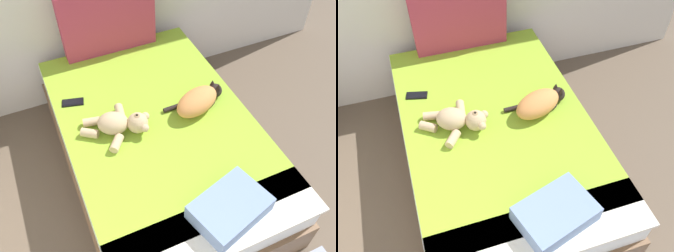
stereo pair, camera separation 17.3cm
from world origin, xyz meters
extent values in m
plane|color=brown|center=(1.75, 1.81, 0.00)|extent=(9.03, 9.03, 0.00)
cube|color=brown|center=(1.38, 2.57, 0.13)|extent=(1.26, 1.97, 0.27)
cube|color=white|center=(1.38, 2.57, 0.38)|extent=(1.23, 1.91, 0.22)
cube|color=#8CB72D|center=(1.38, 2.63, 0.50)|extent=(1.21, 1.77, 0.02)
cube|color=silver|center=(1.38, 1.74, 0.50)|extent=(1.21, 0.32, 0.02)
cube|color=#A5334C|center=(1.35, 3.46, 0.78)|extent=(0.73, 0.13, 0.54)
ellipsoid|color=#D18447|center=(1.66, 2.56, 0.58)|extent=(0.39, 0.30, 0.15)
sphere|color=black|center=(1.84, 2.63, 0.56)|extent=(0.10, 0.10, 0.10)
cone|color=black|center=(1.83, 2.66, 0.62)|extent=(0.04, 0.04, 0.04)
cone|color=black|center=(1.85, 2.61, 0.62)|extent=(0.04, 0.04, 0.04)
cylinder|color=black|center=(1.53, 2.63, 0.53)|extent=(0.16, 0.04, 0.03)
ellipsoid|color=black|center=(1.76, 2.56, 0.53)|extent=(0.11, 0.09, 0.04)
ellipsoid|color=tan|center=(1.09, 2.61, 0.58)|extent=(0.25, 0.23, 0.14)
sphere|color=tan|center=(1.23, 2.55, 0.58)|extent=(0.14, 0.14, 0.14)
sphere|color=#9E7F58|center=(1.23, 2.55, 0.62)|extent=(0.05, 0.05, 0.05)
sphere|color=black|center=(1.23, 2.55, 0.65)|extent=(0.02, 0.02, 0.02)
sphere|color=tan|center=(1.30, 2.58, 0.58)|extent=(0.05, 0.05, 0.05)
sphere|color=tan|center=(1.26, 2.49, 0.58)|extent=(0.05, 0.05, 0.05)
cylinder|color=tan|center=(1.17, 2.73, 0.54)|extent=(0.07, 0.12, 0.06)
cylinder|color=tan|center=(0.97, 2.72, 0.54)|extent=(0.12, 0.08, 0.06)
cylinder|color=tan|center=(1.06, 2.48, 0.54)|extent=(0.12, 0.13, 0.06)
cylinder|color=tan|center=(0.93, 2.63, 0.54)|extent=(0.12, 0.11, 0.06)
cube|color=black|center=(0.91, 2.97, 0.51)|extent=(0.16, 0.11, 0.01)
cube|color=black|center=(0.91, 2.97, 0.52)|extent=(0.14, 0.09, 0.00)
cube|color=#728CB7|center=(1.46, 1.79, 0.56)|extent=(0.46, 0.38, 0.11)
camera|label=1|loc=(0.76, 1.03, 2.32)|focal=39.41mm
camera|label=2|loc=(0.92, 0.97, 2.32)|focal=39.41mm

